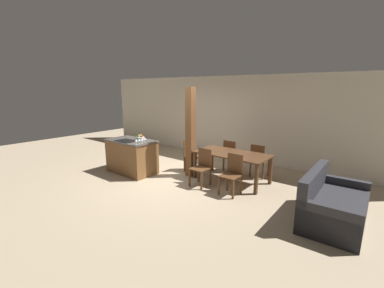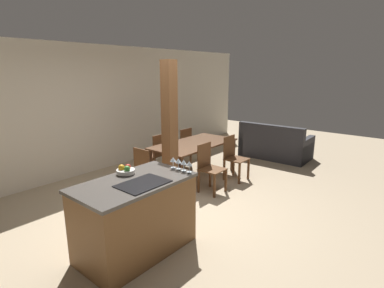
# 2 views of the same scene
# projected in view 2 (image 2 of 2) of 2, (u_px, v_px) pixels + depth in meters

# --- Properties ---
(ground_plane) EXTENTS (16.00, 16.00, 0.00)m
(ground_plane) POSITION_uv_depth(u_px,v_px,m) (178.00, 211.00, 4.74)
(ground_plane) COLOR tan
(wall_back) EXTENTS (11.20, 0.08, 2.70)m
(wall_back) POSITION_uv_depth(u_px,v_px,m) (77.00, 111.00, 6.13)
(wall_back) COLOR silver
(wall_back) RESTS_ON ground_plane
(kitchen_island) EXTENTS (1.40, 0.80, 0.93)m
(kitchen_island) POSITION_uv_depth(u_px,v_px,m) (136.00, 217.00, 3.59)
(kitchen_island) COLOR brown
(kitchen_island) RESTS_ON ground_plane
(fruit_bowl) EXTENTS (0.23, 0.23, 0.11)m
(fruit_bowl) POSITION_uv_depth(u_px,v_px,m) (126.00, 170.00, 3.69)
(fruit_bowl) COLOR silver
(fruit_bowl) RESTS_ON kitchen_island
(wine_glass_near) EXTENTS (0.08, 0.08, 0.15)m
(wine_glass_near) POSITION_uv_depth(u_px,v_px,m) (189.00, 164.00, 3.72)
(wine_glass_near) COLOR silver
(wine_glass_near) RESTS_ON kitchen_island
(wine_glass_middle) EXTENTS (0.08, 0.08, 0.15)m
(wine_glass_middle) POSITION_uv_depth(u_px,v_px,m) (184.00, 162.00, 3.77)
(wine_glass_middle) COLOR silver
(wine_glass_middle) RESTS_ON kitchen_island
(wine_glass_far) EXTENTS (0.08, 0.08, 0.15)m
(wine_glass_far) POSITION_uv_depth(u_px,v_px,m) (178.00, 161.00, 3.83)
(wine_glass_far) COLOR silver
(wine_glass_far) RESTS_ON kitchen_island
(wine_glass_end) EXTENTS (0.08, 0.08, 0.15)m
(wine_glass_end) POSITION_uv_depth(u_px,v_px,m) (173.00, 160.00, 3.89)
(wine_glass_end) COLOR silver
(wine_glass_end) RESTS_ON kitchen_island
(dining_table) EXTENTS (1.84, 0.93, 0.73)m
(dining_table) POSITION_uv_depth(u_px,v_px,m) (194.00, 147.00, 6.12)
(dining_table) COLOR #51331E
(dining_table) RESTS_ON ground_plane
(dining_chair_near_left) EXTENTS (0.40, 0.40, 0.89)m
(dining_chair_near_left) POSITION_uv_depth(u_px,v_px,m) (209.00, 167.00, 5.42)
(dining_chair_near_left) COLOR brown
(dining_chair_near_left) RESTS_ON ground_plane
(dining_chair_near_right) EXTENTS (0.40, 0.40, 0.89)m
(dining_chair_near_right) POSITION_uv_depth(u_px,v_px,m) (234.00, 157.00, 6.04)
(dining_chair_near_right) COLOR brown
(dining_chair_near_right) RESTS_ON ground_plane
(dining_chair_far_left) EXTENTS (0.40, 0.40, 0.89)m
(dining_chair_far_left) POSITION_uv_depth(u_px,v_px,m) (156.00, 153.00, 6.28)
(dining_chair_far_left) COLOR brown
(dining_chair_far_left) RESTS_ON ground_plane
(dining_chair_far_right) EXTENTS (0.40, 0.40, 0.89)m
(dining_chair_far_right) POSITION_uv_depth(u_px,v_px,m) (182.00, 146.00, 6.90)
(dining_chair_far_right) COLOR brown
(dining_chair_far_right) RESTS_ON ground_plane
(dining_chair_head_end) EXTENTS (0.40, 0.40, 0.89)m
(dining_chair_head_end) POSITION_uv_depth(u_px,v_px,m) (147.00, 171.00, 5.20)
(dining_chair_head_end) COLOR brown
(dining_chair_head_end) RESTS_ON ground_plane
(couch) EXTENTS (0.96, 1.68, 0.89)m
(couch) POSITION_uv_depth(u_px,v_px,m) (275.00, 146.00, 7.59)
(couch) COLOR #2D2D33
(couch) RESTS_ON ground_plane
(timber_post) EXTENTS (0.20, 0.20, 2.34)m
(timber_post) POSITION_uv_depth(u_px,v_px,m) (170.00, 132.00, 5.00)
(timber_post) COLOR brown
(timber_post) RESTS_ON ground_plane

